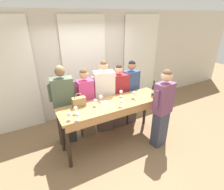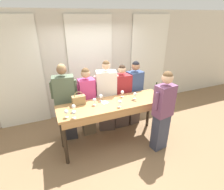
% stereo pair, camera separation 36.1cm
% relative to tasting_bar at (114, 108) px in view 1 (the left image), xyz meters
% --- Properties ---
extents(ground_plane, '(18.00, 18.00, 0.00)m').
position_rel_tasting_bar_xyz_m(ground_plane, '(0.00, 0.02, -0.88)').
color(ground_plane, '#846647').
extents(wall_back, '(12.00, 0.06, 2.80)m').
position_rel_tasting_bar_xyz_m(wall_back, '(0.00, 1.66, 0.52)').
color(wall_back, beige).
rests_on(wall_back, ground_plane).
extents(curtain_panel_left, '(1.21, 0.03, 2.69)m').
position_rel_tasting_bar_xyz_m(curtain_panel_left, '(-1.84, 1.59, 0.47)').
color(curtain_panel_left, white).
rests_on(curtain_panel_left, ground_plane).
extents(curtain_panel_center, '(1.21, 0.03, 2.69)m').
position_rel_tasting_bar_xyz_m(curtain_panel_center, '(0.00, 1.59, 0.47)').
color(curtain_panel_center, white).
rests_on(curtain_panel_center, ground_plane).
extents(curtain_panel_right, '(1.21, 0.03, 2.69)m').
position_rel_tasting_bar_xyz_m(curtain_panel_right, '(1.84, 1.59, 0.47)').
color(curtain_panel_right, white).
rests_on(curtain_panel_right, ground_plane).
extents(tasting_bar, '(2.30, 0.66, 1.00)m').
position_rel_tasting_bar_xyz_m(tasting_bar, '(0.00, 0.00, 0.00)').
color(tasting_bar, '#B27F4C').
rests_on(tasting_bar, ground_plane).
extents(wine_bottle, '(0.08, 0.08, 0.35)m').
position_rel_tasting_bar_xyz_m(wine_bottle, '(0.97, -0.07, 0.25)').
color(wine_bottle, black).
rests_on(wine_bottle, tasting_bar).
extents(handbag, '(0.26, 0.12, 0.28)m').
position_rel_tasting_bar_xyz_m(handbag, '(-0.67, 0.23, 0.22)').
color(handbag, '#997A4C').
rests_on(handbag, tasting_bar).
extents(wine_glass_front_left, '(0.08, 0.08, 0.15)m').
position_rel_tasting_bar_xyz_m(wine_glass_front_left, '(0.30, 0.22, 0.23)').
color(wine_glass_front_left, white).
rests_on(wine_glass_front_left, tasting_bar).
extents(wine_glass_front_mid, '(0.08, 0.08, 0.15)m').
position_rel_tasting_bar_xyz_m(wine_glass_front_mid, '(-0.21, 0.21, 0.23)').
color(wine_glass_front_mid, white).
rests_on(wine_glass_front_mid, tasting_bar).
extents(wine_glass_front_right, '(0.08, 0.08, 0.15)m').
position_rel_tasting_bar_xyz_m(wine_glass_front_right, '(-0.82, -0.02, 0.23)').
color(wine_glass_front_right, white).
rests_on(wine_glass_front_right, tasting_bar).
extents(wine_glass_center_left, '(0.08, 0.08, 0.15)m').
position_rel_tasting_bar_xyz_m(wine_glass_center_left, '(0.51, 0.02, 0.23)').
color(wine_glass_center_left, white).
rests_on(wine_glass_center_left, tasting_bar).
extents(wine_glass_center_mid, '(0.08, 0.08, 0.15)m').
position_rel_tasting_bar_xyz_m(wine_glass_center_mid, '(-0.98, -0.17, 0.23)').
color(wine_glass_center_mid, white).
rests_on(wine_glass_center_mid, tasting_bar).
extents(wine_glass_center_right, '(0.08, 0.08, 0.15)m').
position_rel_tasting_bar_xyz_m(wine_glass_center_right, '(0.05, -0.18, 0.23)').
color(wine_glass_center_right, white).
rests_on(wine_glass_center_right, tasting_bar).
extents(wine_glass_back_left, '(0.08, 0.08, 0.15)m').
position_rel_tasting_bar_xyz_m(wine_glass_back_left, '(-0.38, 0.08, 0.23)').
color(wine_glass_back_left, white).
rests_on(wine_glass_back_left, tasting_bar).
extents(wine_glass_back_mid, '(0.08, 0.08, 0.15)m').
position_rel_tasting_bar_xyz_m(wine_glass_back_mid, '(-0.86, -0.25, 0.23)').
color(wine_glass_back_mid, white).
rests_on(wine_glass_back_mid, tasting_bar).
extents(napkin, '(0.16, 0.16, 0.00)m').
position_rel_tasting_bar_xyz_m(napkin, '(-0.16, 0.11, 0.13)').
color(napkin, white).
rests_on(napkin, tasting_bar).
extents(pen, '(0.07, 0.11, 0.01)m').
position_rel_tasting_bar_xyz_m(pen, '(0.43, -0.07, 0.13)').
color(pen, black).
rests_on(pen, tasting_bar).
extents(guest_olive_jacket, '(0.56, 0.31, 1.79)m').
position_rel_tasting_bar_xyz_m(guest_olive_jacket, '(-0.90, 0.56, 0.03)').
color(guest_olive_jacket, '#28282D').
rests_on(guest_olive_jacket, ground_plane).
extents(guest_pink_top, '(0.46, 0.25, 1.65)m').
position_rel_tasting_bar_xyz_m(guest_pink_top, '(-0.42, 0.56, -0.02)').
color(guest_pink_top, brown).
rests_on(guest_pink_top, ground_plane).
extents(guest_cream_sweater, '(0.57, 0.38, 1.77)m').
position_rel_tasting_bar_xyz_m(guest_cream_sweater, '(0.05, 0.56, 0.01)').
color(guest_cream_sweater, '#473833').
rests_on(guest_cream_sweater, ground_plane).
extents(guest_striped_shirt, '(0.56, 0.31, 1.63)m').
position_rel_tasting_bar_xyz_m(guest_striped_shirt, '(0.44, 0.56, -0.07)').
color(guest_striped_shirt, '#473833').
rests_on(guest_striped_shirt, ground_plane).
extents(guest_navy_coat, '(0.47, 0.32, 1.68)m').
position_rel_tasting_bar_xyz_m(guest_navy_coat, '(0.80, 0.56, -0.01)').
color(guest_navy_coat, '#473833').
rests_on(guest_navy_coat, ground_plane).
extents(host_pouring, '(0.49, 0.30, 1.74)m').
position_rel_tasting_bar_xyz_m(host_pouring, '(0.85, -0.53, 0.03)').
color(host_pouring, '#383D51').
rests_on(host_pouring, ground_plane).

